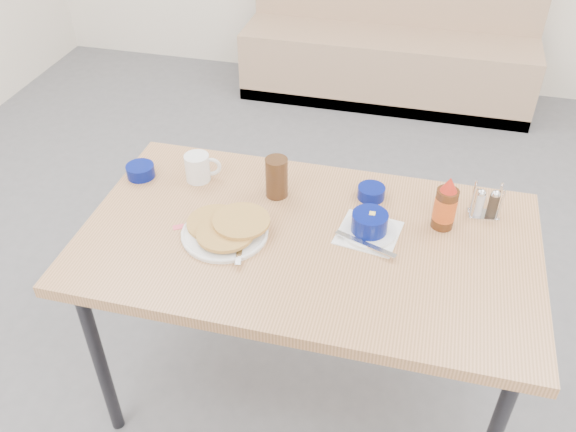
% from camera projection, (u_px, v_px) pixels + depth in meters
% --- Properties ---
extents(booth_bench, '(1.90, 0.56, 1.22)m').
position_uv_depth(booth_bench, '(389.00, 45.00, 4.05)').
color(booth_bench, tan).
rests_on(booth_bench, ground).
extents(dining_table, '(1.40, 0.80, 0.76)m').
position_uv_depth(dining_table, '(307.00, 252.00, 1.91)').
color(dining_table, tan).
rests_on(dining_table, ground).
extents(pancake_plate, '(0.27, 0.27, 0.05)m').
position_uv_depth(pancake_plate, '(226.00, 229.00, 1.87)').
color(pancake_plate, white).
rests_on(pancake_plate, dining_table).
extents(coffee_mug, '(0.12, 0.09, 0.10)m').
position_uv_depth(coffee_mug, '(199.00, 167.00, 2.08)').
color(coffee_mug, white).
rests_on(coffee_mug, dining_table).
extents(grits_setting, '(0.21, 0.22, 0.08)m').
position_uv_depth(grits_setting, '(369.00, 225.00, 1.86)').
color(grits_setting, white).
rests_on(grits_setting, dining_table).
extents(creamer_bowl, '(0.10, 0.10, 0.04)m').
position_uv_depth(creamer_bowl, '(141.00, 171.00, 2.12)').
color(creamer_bowl, '#041065').
rests_on(creamer_bowl, dining_table).
extents(butter_bowl, '(0.09, 0.09, 0.04)m').
position_uv_depth(butter_bowl, '(371.00, 192.00, 2.02)').
color(butter_bowl, '#041065').
rests_on(butter_bowl, dining_table).
extents(amber_tumbler, '(0.09, 0.09, 0.14)m').
position_uv_depth(amber_tumbler, '(277.00, 177.00, 2.00)').
color(amber_tumbler, '#3E2513').
rests_on(amber_tumbler, dining_table).
extents(condiment_caddy, '(0.10, 0.07, 0.11)m').
position_uv_depth(condiment_caddy, '(486.00, 205.00, 1.93)').
color(condiment_caddy, silver).
rests_on(condiment_caddy, dining_table).
extents(syrup_bottle, '(0.07, 0.07, 0.18)m').
position_uv_depth(syrup_bottle, '(445.00, 206.00, 1.87)').
color(syrup_bottle, '#47230F').
rests_on(syrup_bottle, dining_table).
extents(sugar_wrapper, '(0.04, 0.04, 0.00)m').
position_uv_depth(sugar_wrapper, '(179.00, 227.00, 1.91)').
color(sugar_wrapper, '#ED4F64').
rests_on(sugar_wrapper, dining_table).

